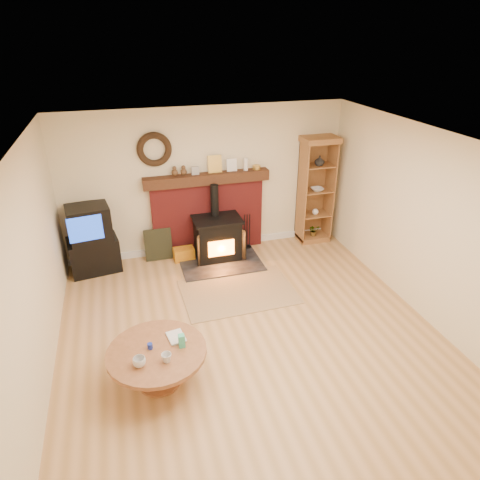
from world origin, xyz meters
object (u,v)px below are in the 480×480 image
object	(u,v)px
tv_unit	(92,240)
curio_cabinet	(315,190)
wood_stove	(218,239)
coffee_table	(157,357)

from	to	relation	value
tv_unit	curio_cabinet	distance (m)	4.08
wood_stove	tv_unit	bearing A→B (deg)	174.78
tv_unit	coffee_table	world-z (taller)	tv_unit
coffee_table	tv_unit	bearing A→B (deg)	104.21
wood_stove	curio_cabinet	bearing A→B (deg)	8.13
wood_stove	tv_unit	size ratio (longest dim) A/B	1.20
coffee_table	wood_stove	bearing A→B (deg)	63.67
tv_unit	coffee_table	xyz separation A→B (m)	(0.74, -2.94, -0.17)
wood_stove	coffee_table	world-z (taller)	wood_stove
wood_stove	tv_unit	xyz separation A→B (m)	(-2.10, 0.19, 0.18)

